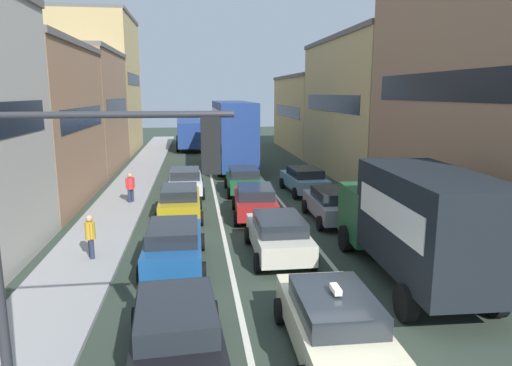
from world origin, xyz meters
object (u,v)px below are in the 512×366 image
object	(u,v)px
sedan_centre_lane_second	(278,234)
pedestrian_mid_sidewalk	(130,187)
pedestrian_near_kerb	(90,235)
wagon_left_lane_second	(174,244)
sedan_left_lane_front	(177,330)
sedan_left_lane_fourth	(185,181)
taxi_centre_lane_front	(333,321)
wagon_right_lane_far	(304,179)
removalist_box_truck	(415,220)
hatchback_centre_lane_third	(255,201)
bus_far_queue_secondary	(190,131)
sedan_right_lane_behind_truck	(333,204)
bus_mid_queue_primary	(233,132)
traffic_light_pole	(82,224)
sedan_left_lane_third	(180,201)
coupe_centre_lane_fourth	(244,179)

from	to	relation	value
sedan_centre_lane_second	pedestrian_mid_sidewalk	size ratio (longest dim) A/B	2.60
pedestrian_near_kerb	wagon_left_lane_second	bearing A→B (deg)	-39.38
sedan_left_lane_front	sedan_left_lane_fourth	bearing A→B (deg)	-3.14
taxi_centre_lane_front	pedestrian_near_kerb	world-z (taller)	same
wagon_right_lane_far	pedestrian_near_kerb	world-z (taller)	pedestrian_near_kerb
removalist_box_truck	hatchback_centre_lane_third	distance (m)	8.99
bus_far_queue_secondary	sedan_right_lane_behind_truck	bearing A→B (deg)	-169.21
wagon_left_lane_second	bus_mid_queue_primary	xyz separation A→B (m)	(3.66, 19.81, 2.03)
traffic_light_pole	sedan_left_lane_front	world-z (taller)	traffic_light_pole
taxi_centre_lane_front	wagon_left_lane_second	distance (m)	6.85
hatchback_centre_lane_third	sedan_right_lane_behind_truck	bearing A→B (deg)	-104.85
hatchback_centre_lane_third	sedan_left_lane_third	bearing A→B (deg)	87.50
coupe_centre_lane_fourth	sedan_right_lane_behind_truck	world-z (taller)	same
sedan_centre_lane_second	sedan_right_lane_behind_truck	size ratio (longest dim) A/B	0.99
sedan_left_lane_front	sedan_left_lane_third	distance (m)	11.89
traffic_light_pole	taxi_centre_lane_front	world-z (taller)	traffic_light_pole
removalist_box_truck	pedestrian_mid_sidewalk	world-z (taller)	removalist_box_truck
pedestrian_mid_sidewalk	sedan_left_lane_front	bearing A→B (deg)	-32.29
traffic_light_pole	bus_mid_queue_primary	world-z (taller)	traffic_light_pole
removalist_box_truck	hatchback_centre_lane_third	xyz separation A→B (m)	(-3.76, 8.08, -1.18)
removalist_box_truck	sedan_left_lane_fourth	size ratio (longest dim) A/B	1.80
traffic_light_pole	sedan_right_lane_behind_truck	distance (m)	15.17
wagon_right_lane_far	sedan_left_lane_third	bearing A→B (deg)	119.75
coupe_centre_lane_fourth	wagon_right_lane_far	size ratio (longest dim) A/B	0.98
sedan_left_lane_fourth	sedan_left_lane_front	bearing A→B (deg)	179.30
coupe_centre_lane_fourth	pedestrian_mid_sidewalk	world-z (taller)	pedestrian_mid_sidewalk
sedan_centre_lane_second	sedan_left_lane_fourth	world-z (taller)	same
bus_mid_queue_primary	pedestrian_near_kerb	bearing A→B (deg)	160.30
taxi_centre_lane_front	wagon_right_lane_far	xyz separation A→B (m)	(3.33, 16.46, -0.00)
sedan_centre_lane_second	bus_far_queue_secondary	distance (m)	33.61
sedan_centre_lane_second	pedestrian_near_kerb	size ratio (longest dim) A/B	2.60
removalist_box_truck	sedan_right_lane_behind_truck	bearing A→B (deg)	5.15
coupe_centre_lane_fourth	sedan_left_lane_third	bearing A→B (deg)	145.60
pedestrian_near_kerb	sedan_right_lane_behind_truck	bearing A→B (deg)	-1.28
wagon_left_lane_second	sedan_left_lane_fourth	size ratio (longest dim) A/B	1.00
wagon_left_lane_second	traffic_light_pole	bearing A→B (deg)	173.94
sedan_left_lane_fourth	wagon_left_lane_second	bearing A→B (deg)	177.98
sedan_centre_lane_second	sedan_left_lane_third	xyz separation A→B (m)	(-3.60, 5.62, 0.00)
wagon_left_lane_second	pedestrian_mid_sidewalk	world-z (taller)	pedestrian_mid_sidewalk
sedan_centre_lane_second	sedan_left_lane_third	distance (m)	6.67
taxi_centre_lane_front	sedan_left_lane_front	distance (m)	3.38
sedan_centre_lane_second	sedan_left_lane_third	world-z (taller)	same
taxi_centre_lane_front	sedan_left_lane_front	xyz separation A→B (m)	(-3.38, 0.06, -0.00)
taxi_centre_lane_front	coupe_centre_lane_fourth	world-z (taller)	taxi_centre_lane_front
traffic_light_pole	pedestrian_mid_sidewalk	xyz separation A→B (m)	(-1.68, 17.09, -2.87)
sedan_left_lane_fourth	bus_mid_queue_primary	bearing A→B (deg)	-22.93
traffic_light_pole	hatchback_centre_lane_third	bearing A→B (deg)	72.36
sedan_left_lane_third	pedestrian_near_kerb	distance (m)	6.05
taxi_centre_lane_front	sedan_right_lane_behind_truck	xyz separation A→B (m)	(3.20, 10.47, -0.00)
taxi_centre_lane_front	removalist_box_truck	bearing A→B (deg)	-44.33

